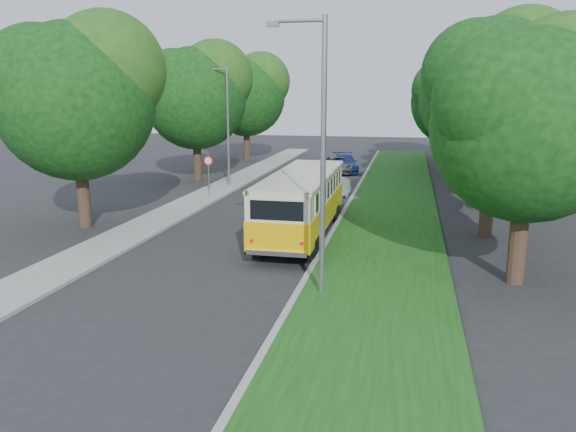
% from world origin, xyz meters
% --- Properties ---
extents(ground, '(120.00, 120.00, 0.00)m').
position_xyz_m(ground, '(0.00, 0.00, 0.00)').
color(ground, '#262628').
rests_on(ground, ground).
extents(curb, '(0.20, 70.00, 0.15)m').
position_xyz_m(curb, '(3.60, 5.00, 0.07)').
color(curb, gray).
rests_on(curb, ground).
extents(grass_verge, '(4.50, 70.00, 0.13)m').
position_xyz_m(grass_verge, '(5.95, 5.00, 0.07)').
color(grass_verge, '#154B14').
rests_on(grass_verge, ground).
extents(sidewalk, '(2.20, 70.00, 0.12)m').
position_xyz_m(sidewalk, '(-4.80, 5.00, 0.06)').
color(sidewalk, gray).
rests_on(sidewalk, ground).
extents(treeline, '(24.27, 41.91, 9.46)m').
position_xyz_m(treeline, '(3.15, 17.99, 5.93)').
color(treeline, '#332319').
rests_on(treeline, ground).
extents(lamppost_near, '(1.71, 0.16, 8.00)m').
position_xyz_m(lamppost_near, '(4.21, -2.50, 4.37)').
color(lamppost_near, gray).
rests_on(lamppost_near, ground).
extents(lamppost_far, '(1.71, 0.16, 7.50)m').
position_xyz_m(lamppost_far, '(-4.70, 16.00, 4.12)').
color(lamppost_far, gray).
rests_on(lamppost_far, ground).
extents(warning_sign, '(0.56, 0.10, 2.50)m').
position_xyz_m(warning_sign, '(-4.50, 11.98, 1.71)').
color(warning_sign, gray).
rests_on(warning_sign, ground).
extents(vintage_bus, '(2.42, 9.32, 2.77)m').
position_xyz_m(vintage_bus, '(2.40, 4.31, 1.38)').
color(vintage_bus, yellow).
rests_on(vintage_bus, ground).
extents(car_silver, '(2.06, 3.78, 1.22)m').
position_xyz_m(car_silver, '(2.54, 8.65, 0.61)').
color(car_silver, '#ABACB0').
rests_on(car_silver, ground).
extents(car_white, '(2.10, 4.00, 1.25)m').
position_xyz_m(car_white, '(2.39, 12.78, 0.63)').
color(car_white, white).
rests_on(car_white, ground).
extents(car_blue, '(2.77, 4.88, 1.33)m').
position_xyz_m(car_blue, '(1.89, 24.36, 0.67)').
color(car_blue, navy).
rests_on(car_blue, ground).
extents(car_grey, '(2.94, 4.73, 1.22)m').
position_xyz_m(car_grey, '(1.40, 23.78, 0.61)').
color(car_grey, '#53565A').
rests_on(car_grey, ground).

